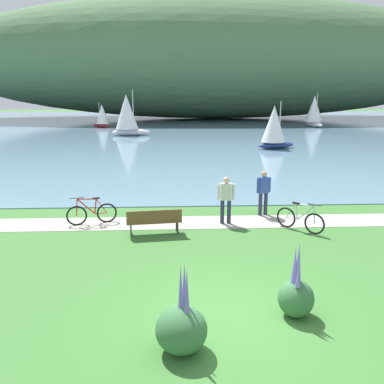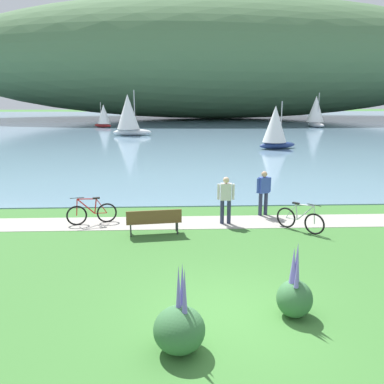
{
  "view_description": "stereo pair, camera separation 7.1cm",
  "coord_description": "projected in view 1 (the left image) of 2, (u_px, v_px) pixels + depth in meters",
  "views": [
    {
      "loc": [
        -1.17,
        -7.73,
        4.62
      ],
      "look_at": [
        -0.51,
        6.89,
        1.0
      ],
      "focal_mm": 38.22,
      "sensor_mm": 36.0,
      "label": 1
    },
    {
      "loc": [
        -1.1,
        -7.73,
        4.62
      ],
      "look_at": [
        -0.51,
        6.89,
        1.0
      ],
      "focal_mm": 38.22,
      "sensor_mm": 36.0,
      "label": 2
    }
  ],
  "objects": [
    {
      "name": "park_bench_near_camera",
      "position": [
        154.0,
        220.0,
        13.39
      ],
      "size": [
        1.84,
        0.69,
        0.88
      ],
      "color": "brown",
      "rests_on": "ground"
    },
    {
      "name": "distant_hillside",
      "position": [
        215.0,
        59.0,
        68.79
      ],
      "size": [
        93.19,
        28.0,
        19.7
      ],
      "primitive_type": "ellipsoid",
      "color": "#4C7047",
      "rests_on": "bay_water"
    },
    {
      "name": "echium_bush_closest_to_camera",
      "position": [
        296.0,
        295.0,
        8.53
      ],
      "size": [
        0.75,
        0.75,
        1.65
      ],
      "color": "#386B3D",
      "rests_on": "ground"
    },
    {
      "name": "ground_plane",
      "position": [
        231.0,
        315.0,
        8.65
      ],
      "size": [
        200.0,
        200.0,
        0.0
      ],
      "primitive_type": "plane",
      "color": "#3D7533"
    },
    {
      "name": "shoreline_path",
      "position": [
        207.0,
        222.0,
        14.78
      ],
      "size": [
        60.0,
        1.5,
        0.01
      ],
      "primitive_type": "cube",
      "color": "#A39E93",
      "rests_on": "ground"
    },
    {
      "name": "person_on_the_grass",
      "position": [
        226.0,
        197.0,
        14.41
      ],
      "size": [
        0.61,
        0.24,
        1.71
      ],
      "color": "#282D47",
      "rests_on": "ground"
    },
    {
      "name": "person_at_shoreline",
      "position": [
        264.0,
        190.0,
        15.43
      ],
      "size": [
        0.58,
        0.34,
        1.71
      ],
      "color": "#282D47",
      "rests_on": "ground"
    },
    {
      "name": "bicycle_leaning_near_bench",
      "position": [
        92.0,
        213.0,
        14.51
      ],
      "size": [
        1.72,
        0.56,
        1.01
      ],
      "color": "black",
      "rests_on": "ground"
    },
    {
      "name": "echium_bush_mid_cluster",
      "position": [
        182.0,
        328.0,
        7.37
      ],
      "size": [
        0.95,
        0.95,
        1.67
      ],
      "color": "#386B3D",
      "rests_on": "ground"
    },
    {
      "name": "sailboat_far_off",
      "position": [
        274.0,
        127.0,
        32.91
      ],
      "size": [
        3.36,
        2.4,
        3.8
      ],
      "color": "navy",
      "rests_on": "bay_water"
    },
    {
      "name": "sailboat_toward_hillside",
      "position": [
        102.0,
        116.0,
        52.57
      ],
      "size": [
        2.74,
        2.3,
        3.22
      ],
      "color": "#B22323",
      "rests_on": "bay_water"
    },
    {
      "name": "sailboat_mid_bay",
      "position": [
        314.0,
        111.0,
        53.37
      ],
      "size": [
        2.54,
        3.84,
        4.36
      ],
      "color": "white",
      "rests_on": "bay_water"
    },
    {
      "name": "sailboat_nearest_to_shore",
      "position": [
        127.0,
        114.0,
        42.76
      ],
      "size": [
        4.06,
        2.52,
        4.69
      ],
      "color": "white",
      "rests_on": "bay_water"
    },
    {
      "name": "bicycle_beside_path",
      "position": [
        300.0,
        219.0,
        13.82
      ],
      "size": [
        1.31,
        1.28,
        1.01
      ],
      "color": "black",
      "rests_on": "ground"
    },
    {
      "name": "bay_water",
      "position": [
        182.0,
        126.0,
        55.57
      ],
      "size": [
        180.0,
        80.0,
        0.04
      ],
      "primitive_type": "cube",
      "color": "#6B8EA8",
      "rests_on": "ground"
    }
  ]
}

